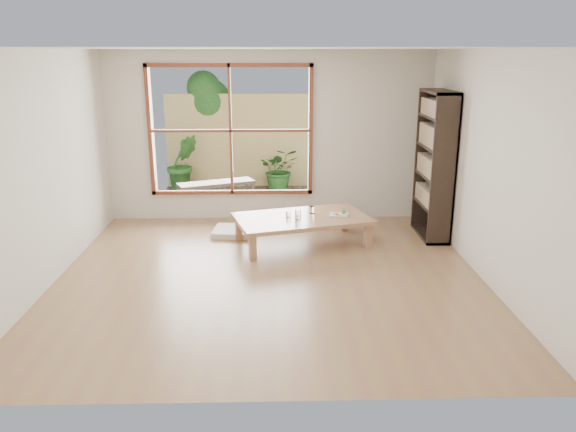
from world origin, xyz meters
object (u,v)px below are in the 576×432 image
object	(u,v)px
bookshelf	(434,165)
food_tray	(340,214)
garden_bench	(216,185)
low_table	(302,220)

from	to	relation	value
bookshelf	food_tray	size ratio (longest dim) A/B	7.30
food_tray	garden_bench	size ratio (longest dim) A/B	0.21
low_table	food_tray	xyz separation A→B (m)	(0.52, 0.06, 0.07)
low_table	bookshelf	distance (m)	2.02
bookshelf	garden_bench	size ratio (longest dim) A/B	1.55
bookshelf	food_tray	world-z (taller)	bookshelf
low_table	garden_bench	xyz separation A→B (m)	(-1.37, 1.99, 0.03)
bookshelf	low_table	bearing A→B (deg)	-169.95
bookshelf	food_tray	xyz separation A→B (m)	(-1.35, -0.27, -0.62)
food_tray	low_table	bearing A→B (deg)	-162.28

